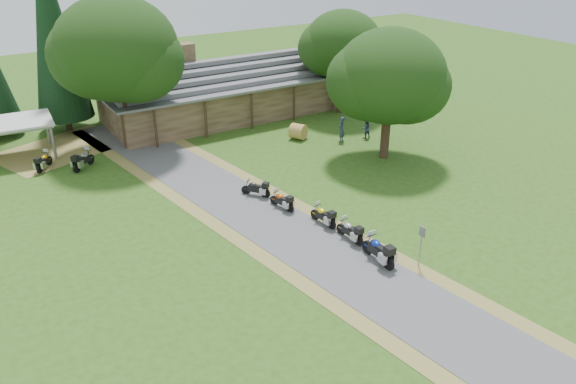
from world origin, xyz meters
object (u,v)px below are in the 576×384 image
motorcycle_carport_b (83,159)px  motorcycle_row_a (378,249)px  motorcycle_row_c (323,215)px  hay_bale (298,131)px  carport (8,141)px  motorcycle_row_b (350,230)px  motorcycle_row_d (282,200)px  motorcycle_carport_a (44,161)px  motorcycle_row_e (256,188)px  lodge (226,86)px

motorcycle_carport_b → motorcycle_row_a: bearing=-105.7°
motorcycle_row_c → hay_bale: bearing=-33.7°
carport → motorcycle_row_a: bearing=-57.0°
carport → motorcycle_row_b: carport is taller
motorcycle_row_d → motorcycle_carport_a: motorcycle_carport_a is taller
carport → motorcycle_row_d: carport is taller
carport → motorcycle_row_a: carport is taller
motorcycle_row_a → motorcycle_row_b: size_ratio=1.18×
motorcycle_row_a → motorcycle_row_e: 9.69m
motorcycle_row_a → motorcycle_row_e: size_ratio=1.26×
motorcycle_row_d → motorcycle_carport_b: (-8.28, 12.17, 0.10)m
lodge → motorcycle_row_c: (-4.34, -20.54, -1.86)m
lodge → motorcycle_row_b: size_ratio=12.09×
lodge → motorcycle_row_d: bearing=-106.6°
motorcycle_row_e → motorcycle_carport_a: bearing=5.0°
motorcycle_carport_a → hay_bale: (17.71, -4.19, -0.02)m
lodge → motorcycle_row_c: 21.08m
motorcycle_carport_a → motorcycle_row_b: bearing=-111.1°
motorcycle_row_c → lodge: bearing=-18.5°
motorcycle_row_b → motorcycle_row_e: 7.37m
carport → motorcycle_carport_b: bearing=-45.0°
lodge → motorcycle_carport_b: bearing=-157.8°
motorcycle_row_d → motorcycle_carport_b: 14.73m
lodge → motorcycle_carport_a: bearing=-164.9°
lodge → hay_bale: size_ratio=18.05×
motorcycle_row_e → hay_bale: size_ratio=1.40×
motorcycle_row_a → motorcycle_row_b: (0.11, 2.39, -0.11)m
carport → lodge: bearing=7.5°
motorcycle_row_a → motorcycle_carport_b: bearing=27.6°
lodge → motorcycle_row_c: lodge is taller
motorcycle_carport_a → motorcycle_carport_b: size_ratio=0.91×
hay_bale → motorcycle_row_c: bearing=-117.1°
lodge → carport: 17.56m
motorcycle_row_d → motorcycle_row_a: bearing=175.5°
motorcycle_carport_b → motorcycle_row_e: bearing=-93.2°
hay_bale → lodge: bearing=102.3°
motorcycle_carport_b → motorcycle_row_c: bearing=-99.7°
motorcycle_row_b → motorcycle_row_d: motorcycle_row_b is taller
motorcycle_row_d → motorcycle_carport_a: size_ratio=0.92×
lodge → motorcycle_row_a: bearing=-99.6°
carport → motorcycle_row_c: (13.15, -19.53, -0.74)m
carport → motorcycle_carport_a: size_ratio=3.43×
motorcycle_row_a → motorcycle_row_d: bearing=10.2°
motorcycle_row_c → motorcycle_carport_b: (-9.23, 14.99, 0.08)m
motorcycle_row_e → hay_bale: 10.36m
motorcycle_row_c → motorcycle_carport_a: bearing=28.8°
carport → hay_bale: 20.74m
carport → motorcycle_row_d: 20.70m
motorcycle_row_d → lodge: bearing=-29.2°
lodge → motorcycle_row_b: lodge is taller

